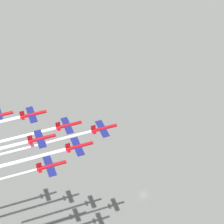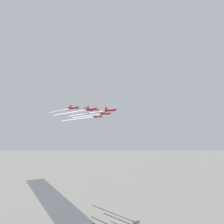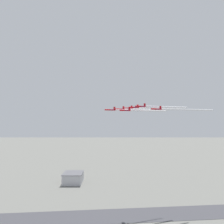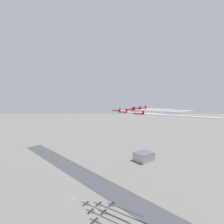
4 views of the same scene
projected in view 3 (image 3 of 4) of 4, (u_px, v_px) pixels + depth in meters
name	position (u px, v px, depth m)	size (l,w,h in m)	color
runway_strip	(110.00, 216.00, 179.71)	(76.14, 481.00, 0.20)	#38383D
hangar	(73.00, 178.00, 275.28)	(28.62, 24.36, 12.88)	#B7B7BC
jet_0	(111.00, 110.00, 183.11)	(9.07, 9.33, 3.15)	#B20C14
jet_1	(126.00, 110.00, 180.71)	(9.07, 9.33, 3.15)	#B20C14
jet_2	(120.00, 109.00, 192.87)	(9.07, 9.33, 3.15)	#B20C14
jet_3	(141.00, 106.00, 178.44)	(9.07, 9.33, 3.15)	#B20C14
jet_4	(134.00, 107.00, 190.53)	(9.07, 9.33, 3.15)	#B20C14
jet_5	(128.00, 108.00, 202.63)	(9.07, 9.33, 3.15)	#B20C14
jet_6	(157.00, 109.00, 175.97)	(9.07, 9.33, 3.15)	#B20C14
smoke_trail_0	(138.00, 110.00, 191.64)	(15.20, 40.13, 1.00)	white
smoke_trail_1	(149.00, 111.00, 187.95)	(12.76, 32.95, 1.15)	white
smoke_trail_2	(147.00, 110.00, 201.85)	(16.32, 42.72, 1.23)	white
smoke_trail_3	(167.00, 107.00, 186.72)	(14.94, 38.80, 1.26)	white
smoke_trail_4	(160.00, 108.00, 199.33)	(15.93, 41.66, 1.22)	white
smoke_trail_5	(146.00, 109.00, 208.86)	(10.30, 27.11, 0.71)	white
smoke_trail_6	(188.00, 110.00, 186.28)	(18.97, 50.20, 1.19)	white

